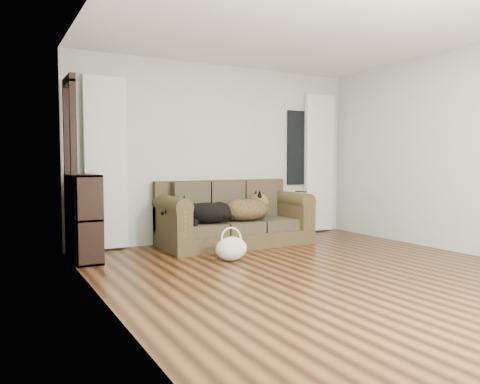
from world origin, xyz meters
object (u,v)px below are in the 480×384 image
dog_shepherd (248,210)px  dog_black_lab (203,214)px  bookshelf (83,218)px  tote_bag (231,247)px  sofa (235,213)px

dog_shepherd → dog_black_lab: bearing=-9.2°
dog_black_lab → bookshelf: bookshelf is taller
tote_bag → bookshelf: (-1.52, 0.87, 0.34)m
sofa → dog_shepherd: (0.17, -0.07, 0.04)m
sofa → tote_bag: 1.13m
bookshelf → dog_black_lab: bearing=-6.2°
dog_black_lab → dog_shepherd: size_ratio=0.89×
dog_black_lab → sofa: bearing=46.0°
dog_black_lab → bookshelf: 1.54m
dog_black_lab → dog_shepherd: dog_shepherd is taller
sofa → bookshelf: (-2.07, -0.07, 0.05)m
bookshelf → dog_shepherd: bearing=-5.1°
sofa → dog_shepherd: size_ratio=2.77×
dog_black_lab → tote_bag: dog_black_lab is taller
sofa → bookshelf: bearing=-178.0°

